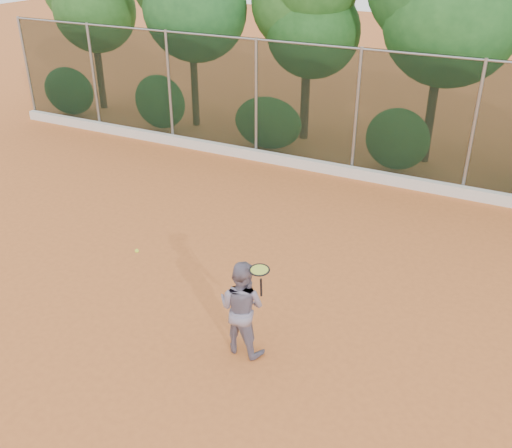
% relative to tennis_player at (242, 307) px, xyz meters
% --- Properties ---
extents(ground, '(80.00, 80.00, 0.00)m').
position_rel_tennis_player_xyz_m(ground, '(-0.72, 0.95, -0.83)').
color(ground, '#CD6C30').
rests_on(ground, ground).
extents(concrete_curb, '(24.00, 0.20, 0.30)m').
position_rel_tennis_player_xyz_m(concrete_curb, '(-0.72, 7.77, -0.68)').
color(concrete_curb, silver).
rests_on(concrete_curb, ground).
extents(tennis_player, '(0.85, 0.69, 1.67)m').
position_rel_tennis_player_xyz_m(tennis_player, '(0.00, 0.00, 0.00)').
color(tennis_player, slate).
rests_on(tennis_player, ground).
extents(chainlink_fence, '(24.09, 0.09, 3.50)m').
position_rel_tennis_player_xyz_m(chainlink_fence, '(-0.72, 7.95, 1.02)').
color(chainlink_fence, black).
rests_on(chainlink_fence, ground).
extents(foliage_backdrop, '(23.70, 3.63, 7.55)m').
position_rel_tennis_player_xyz_m(foliage_backdrop, '(-1.27, 9.93, 3.57)').
color(foliage_backdrop, '#472C1B').
rests_on(foliage_backdrop, ground).
extents(tennis_racket, '(0.35, 0.35, 0.54)m').
position_rel_tennis_player_xyz_m(tennis_racket, '(0.38, -0.13, 0.85)').
color(tennis_racket, black).
rests_on(tennis_racket, ground).
extents(tennis_ball_in_flight, '(0.07, 0.07, 0.07)m').
position_rel_tennis_player_xyz_m(tennis_ball_in_flight, '(-2.04, 0.03, 0.49)').
color(tennis_ball_in_flight, '#D1F237').
rests_on(tennis_ball_in_flight, ground).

